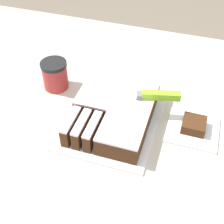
# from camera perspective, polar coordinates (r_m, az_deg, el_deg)

# --- Properties ---
(countertop) EXTENTS (1.40, 1.10, 0.93)m
(countertop) POSITION_cam_1_polar(r_m,az_deg,el_deg) (1.34, -2.80, -14.25)
(countertop) COLOR beige
(countertop) RESTS_ON ground_plane
(cake_board) EXTENTS (0.27, 0.33, 0.01)m
(cake_board) POSITION_cam_1_polar(r_m,az_deg,el_deg) (0.93, -0.00, -1.52)
(cake_board) COLOR white
(cake_board) RESTS_ON countertop
(cake) EXTENTS (0.22, 0.28, 0.06)m
(cake) POSITION_cam_1_polar(r_m,az_deg,el_deg) (0.91, 0.43, 0.21)
(cake) COLOR #472814
(cake) RESTS_ON cake_board
(knife) EXTENTS (0.28, 0.09, 0.02)m
(knife) POSITION_cam_1_polar(r_m,az_deg,el_deg) (0.91, 7.05, 3.01)
(knife) COLOR silver
(knife) RESTS_ON cake
(coffee_cup) EXTENTS (0.09, 0.09, 0.10)m
(coffee_cup) POSITION_cam_1_polar(r_m,az_deg,el_deg) (1.04, -10.38, 6.71)
(coffee_cup) COLOR #B23333
(coffee_cup) RESTS_ON countertop
(paper_napkin) EXTENTS (0.15, 0.15, 0.01)m
(paper_napkin) POSITION_cam_1_polar(r_m,az_deg,el_deg) (0.94, 14.54, -3.02)
(paper_napkin) COLOR white
(paper_napkin) RESTS_ON countertop
(brownie) EXTENTS (0.07, 0.07, 0.03)m
(brownie) POSITION_cam_1_polar(r_m,az_deg,el_deg) (0.93, 14.73, -2.27)
(brownie) COLOR #472814
(brownie) RESTS_ON paper_napkin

